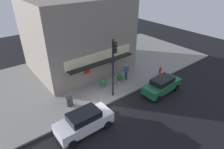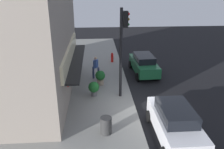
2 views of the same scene
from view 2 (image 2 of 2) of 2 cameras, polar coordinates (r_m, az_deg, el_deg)
ground_plane at (r=14.45m, az=5.70°, el=-8.38°), size 55.01×55.01×0.00m
sidewalk at (r=14.89m, az=-20.85°, el=-8.54°), size 36.68×13.35×0.15m
traffic_light at (r=14.37m, az=2.62°, el=7.79°), size 0.32×0.58×5.68m
fire_hydrant at (r=22.02m, az=0.03°, el=4.17°), size 0.48×0.24×0.90m
trash_can at (r=11.85m, az=-1.46°, el=-12.28°), size 0.57×0.57×0.89m
pedestrian at (r=18.03m, az=-3.97°, el=1.92°), size 0.56×0.61×1.77m
potted_plant_by_doorway at (r=17.09m, az=-2.87°, el=-0.57°), size 0.72×0.72×1.07m
potted_plant_by_window at (r=15.45m, az=-4.46°, el=-3.26°), size 0.72×0.72×0.98m
parked_car_white at (r=11.92m, az=15.03°, el=-11.21°), size 4.36×2.01×1.73m
parked_car_green at (r=19.65m, az=7.75°, el=2.56°), size 4.36×2.06×1.62m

